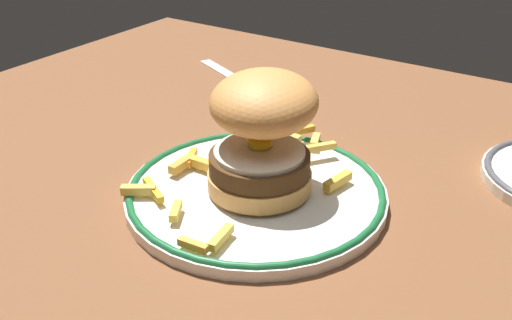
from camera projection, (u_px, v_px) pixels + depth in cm
name	position (u px, v px, depth cm)	size (l,w,h in cm)	color
ground_plane	(287.00, 223.00, 62.28)	(118.89, 98.76, 4.00)	brown
dinner_plate	(256.00, 192.00, 62.27)	(27.09, 27.09, 1.60)	white
burger	(262.00, 130.00, 59.66)	(13.48, 13.89, 12.12)	#D1914A
fries_pile	(244.00, 163.00, 64.89)	(18.35, 26.32, 1.93)	gold
knife	(236.00, 78.00, 93.88)	(17.06, 8.67, 0.70)	black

